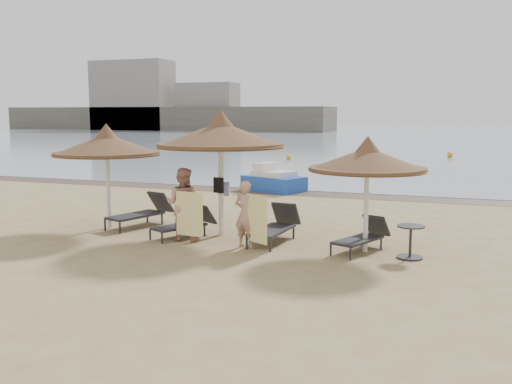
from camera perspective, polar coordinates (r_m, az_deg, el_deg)
ground at (r=13.38m, az=-3.33°, el=-5.62°), size 160.00×160.00×0.00m
sea at (r=92.13m, az=16.90°, el=5.71°), size 200.00×140.00×0.03m
wet_sand_strip at (r=22.18m, az=6.34°, el=-0.20°), size 200.00×1.60×0.01m
far_shore at (r=94.72m, az=1.42°, el=7.86°), size 150.00×54.80×12.00m
palapa_left at (r=15.85m, az=-14.71°, el=4.55°), size 2.87×2.87×2.85m
palapa_center at (r=14.47m, az=-3.56°, el=5.69°), size 3.25×3.25×3.22m
palapa_right at (r=12.95m, az=11.08°, el=3.18°), size 2.65×2.65×2.63m
lounger_far_left at (r=16.17m, az=-11.23°, el=-1.92°), size 1.21×2.11×0.90m
lounger_near_left at (r=14.64m, az=-6.94°, el=-3.08°), size 1.28×1.80×0.77m
lounger_near_right at (r=13.98m, az=2.03°, el=-3.35°), size 0.80×2.02×0.88m
lounger_far_right at (r=13.30m, az=10.68°, el=-4.32°), size 1.16×1.79×0.76m
side_table at (r=12.82m, az=15.18°, el=-4.94°), size 0.60×0.60×0.72m
person_left at (r=14.09m, az=-7.33°, el=-0.64°), size 1.02×0.72×2.10m
person_right at (r=13.20m, az=-1.04°, el=-1.70°), size 0.94×0.71×1.85m
towel_left at (r=13.67m, az=-6.67°, el=-2.21°), size 0.76×0.13×1.07m
towel_right at (r=12.87m, az=0.02°, el=-2.70°), size 0.68×0.43×1.10m
bag_patterned at (r=14.75m, az=-3.23°, el=0.31°), size 0.29×0.12×0.36m
bag_dark at (r=14.43m, az=-3.77°, el=0.68°), size 0.29×0.17×0.39m
pedal_boat at (r=22.93m, az=1.73°, el=1.15°), size 2.75×2.22×1.11m
buoy_left at (r=38.03m, az=3.31°, el=3.51°), size 0.36×0.36×0.36m
buoy_mid at (r=42.03m, az=18.84°, el=3.56°), size 0.41×0.41×0.41m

